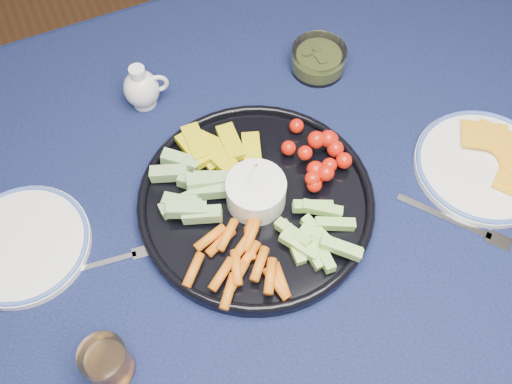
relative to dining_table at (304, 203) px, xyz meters
name	(u,v)px	position (x,y,z in m)	size (l,w,h in m)	color
dining_table	(304,203)	(0.00, 0.00, 0.00)	(1.67, 1.07, 0.75)	#52311B
crudite_platter	(254,199)	(-0.11, -0.01, 0.11)	(0.39, 0.39, 0.12)	black
creamer_pitcher	(142,88)	(-0.20, 0.27, 0.13)	(0.08, 0.06, 0.09)	white
pickle_bowl	(318,60)	(0.13, 0.22, 0.11)	(0.10, 0.10, 0.05)	silver
cheese_plate	(484,165)	(0.28, -0.11, 0.10)	(0.24, 0.24, 0.03)	white
juice_tumbler	(108,363)	(-0.40, -0.17, 0.12)	(0.07, 0.07, 0.08)	silver
fork_left	(114,260)	(-0.35, -0.01, 0.09)	(0.15, 0.03, 0.00)	silver
fork_right	(462,225)	(0.19, -0.19, 0.09)	(0.13, 0.16, 0.00)	silver
side_plate_extra	(23,244)	(-0.47, 0.07, 0.10)	(0.21, 0.21, 0.02)	white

